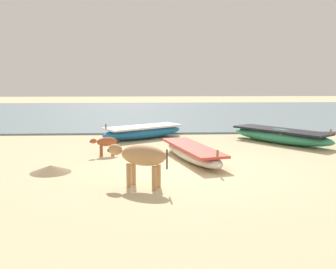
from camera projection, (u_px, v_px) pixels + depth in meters
ground at (185, 168)px, 9.97m from camera, size 80.00×80.00×0.00m
sea_water at (164, 112)px, 25.88m from camera, size 60.00×20.00×0.08m
fishing_boat_0 at (280, 136)px, 13.83m from camera, size 3.35×3.89×0.72m
fishing_boat_1 at (192, 152)px, 10.97m from camera, size 1.78×3.77×0.61m
fishing_boat_5 at (143, 132)px, 14.88m from camera, size 3.54×2.83×0.71m
cow_adult_tan at (141, 157)px, 8.16m from camera, size 1.40×0.87×0.95m
calf_far_rust at (106, 142)px, 11.59m from camera, size 0.85×0.50×0.57m
debris_pile_0 at (51, 169)px, 9.53m from camera, size 1.39×1.39×0.18m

